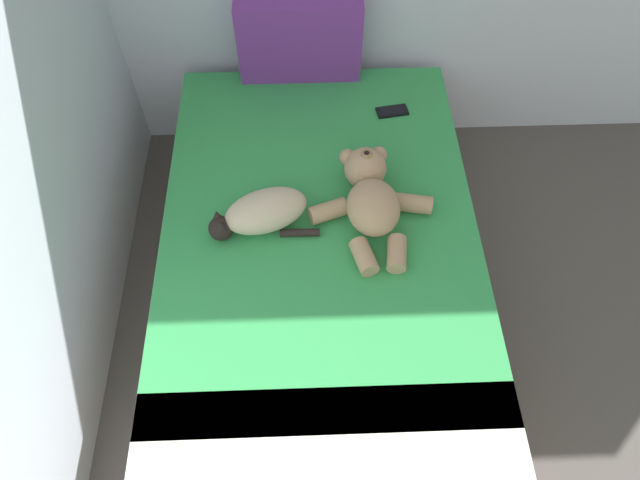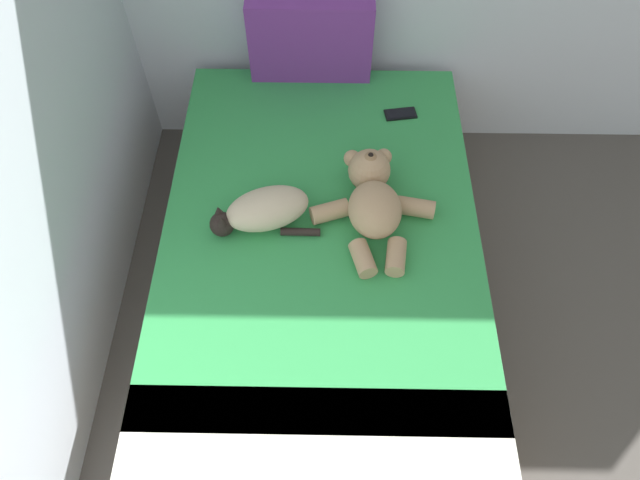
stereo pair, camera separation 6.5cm
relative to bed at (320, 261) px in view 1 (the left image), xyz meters
The scene contains 6 objects.
ground_plane 1.33m from the bed, 34.87° to the right, with size 10.12×10.12×0.00m, color #4C4742.
bed is the anchor object (origin of this frame).
patterned_cushion 1.04m from the bed, 93.89° to the left, with size 0.58×0.11×0.40m.
cat 0.41m from the bed, behind, with size 0.44×0.29×0.15m.
teddy_bear 0.42m from the bed, 20.56° to the left, with size 0.52×0.59×0.19m.
cell_phone 0.80m from the bed, 60.70° to the left, with size 0.16×0.09×0.01m.
Camera 1 is at (0.91, 1.20, 2.43)m, focal length 32.19 mm.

